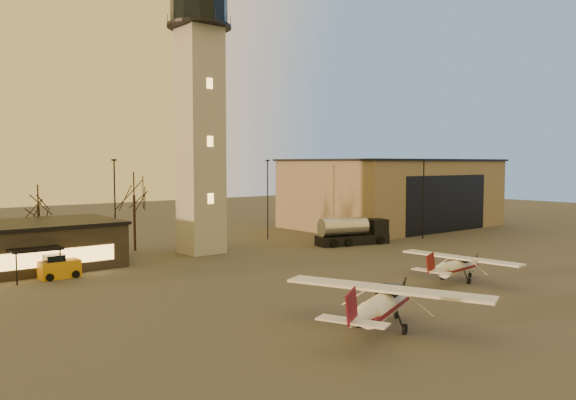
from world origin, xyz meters
The scene contains 9 objects.
ground centered at (0.00, 0.00, 0.00)m, with size 220.00×220.00×0.00m, color #423F3D.
control_tower centered at (0.00, 30.00, 16.33)m, with size 6.80×6.80×32.60m.
hangar centered at (36.00, 33.98, 5.15)m, with size 30.60×20.60×10.30m.
light_poles centered at (0.50, 31.00, 5.41)m, with size 58.50×12.25×10.14m.
tree_row centered at (-13.70, 39.16, 5.94)m, with size 37.20×9.20×8.80m.
cessna_front centered at (9.00, 3.84, 0.98)m, with size 8.27×10.43×2.87m.
cessna_rear centered at (-5.87, -1.21, 1.18)m, with size 10.06×12.14×3.45m.
fuel_truck centered at (17.12, 24.01, 1.30)m, with size 9.25×4.71×3.30m.
service_cart centered at (-16.25, 25.89, 0.77)m, with size 3.19×2.04×2.02m.
Camera 1 is at (-30.68, -22.92, 9.77)m, focal length 35.00 mm.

